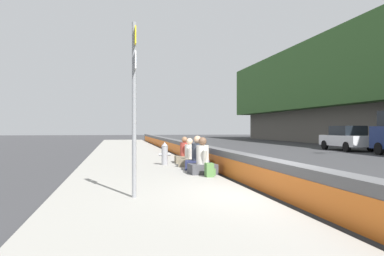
% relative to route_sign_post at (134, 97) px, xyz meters
% --- Properties ---
extents(ground_plane, '(160.00, 160.00, 0.00)m').
position_rel_route_sign_post_xyz_m(ground_plane, '(-0.19, -3.12, -2.21)').
color(ground_plane, '#353538').
rests_on(ground_plane, ground).
extents(sidewalk_strip, '(80.00, 4.40, 0.14)m').
position_rel_route_sign_post_xyz_m(sidewalk_strip, '(-0.19, -0.47, -2.14)').
color(sidewalk_strip, gray).
rests_on(sidewalk_strip, ground_plane).
extents(jersey_barrier, '(76.00, 0.45, 0.85)m').
position_rel_route_sign_post_xyz_m(jersey_barrier, '(-0.19, -3.12, -1.79)').
color(jersey_barrier, '#545456').
rests_on(jersey_barrier, ground_plane).
extents(route_sign_post, '(0.44, 0.09, 3.60)m').
position_rel_route_sign_post_xyz_m(route_sign_post, '(0.00, 0.00, 0.00)').
color(route_sign_post, gray).
rests_on(route_sign_post, sidewalk_strip).
extents(fire_hydrant, '(0.26, 0.46, 0.88)m').
position_rel_route_sign_post_xyz_m(fire_hydrant, '(6.99, -1.48, -1.62)').
color(fire_hydrant, gray).
rests_on(fire_hydrant, sidewalk_strip).
extents(seated_person_foreground, '(0.73, 0.85, 1.14)m').
position_rel_route_sign_post_xyz_m(seated_person_foreground, '(3.79, -2.27, -1.72)').
color(seated_person_foreground, '#424247').
rests_on(seated_person_foreground, sidewalk_strip).
extents(seated_person_middle, '(0.86, 0.96, 1.15)m').
position_rel_route_sign_post_xyz_m(seated_person_middle, '(5.08, -2.38, -1.71)').
color(seated_person_middle, '#23284C').
rests_on(seated_person_middle, sidewalk_strip).
extents(seated_person_rear, '(0.84, 0.91, 1.05)m').
position_rel_route_sign_post_xyz_m(seated_person_rear, '(6.20, -2.32, -1.74)').
color(seated_person_rear, '#706651').
rests_on(seated_person_rear, sidewalk_strip).
extents(seated_person_far, '(0.69, 0.79, 1.07)m').
position_rel_route_sign_post_xyz_m(seated_person_far, '(7.61, -2.37, -1.74)').
color(seated_person_far, '#706651').
rests_on(seated_person_far, sidewalk_strip).
extents(backpack, '(0.32, 0.28, 0.40)m').
position_rel_route_sign_post_xyz_m(backpack, '(3.03, -2.32, -1.88)').
color(backpack, '#4C7A3D').
rests_on(backpack, sidewalk_strip).
extents(parked_car_fourth, '(4.55, 2.04, 1.71)m').
position_rel_route_sign_post_xyz_m(parked_car_fourth, '(16.47, -15.27, -1.35)').
color(parked_car_fourth, silver).
rests_on(parked_car_fourth, ground_plane).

